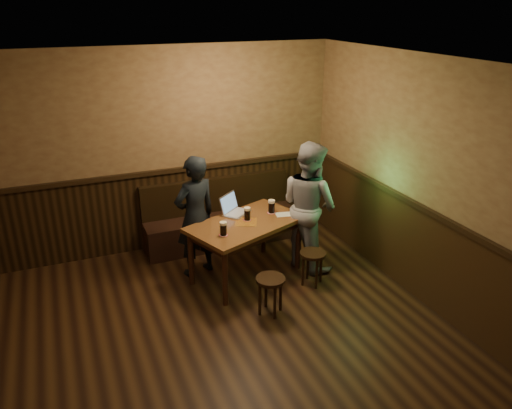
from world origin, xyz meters
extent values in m
cube|color=black|center=(0.00, 0.00, -0.01)|extent=(5.00, 6.00, 0.02)
cube|color=beige|center=(0.00, 0.00, 2.81)|extent=(5.00, 6.00, 0.02)
cube|color=olive|center=(0.00, 3.01, 1.40)|extent=(5.00, 0.02, 2.80)
cube|color=olive|center=(2.51, 0.00, 1.40)|extent=(0.02, 6.00, 2.80)
cube|color=black|center=(0.00, 2.98, 0.55)|extent=(4.98, 0.04, 1.10)
cube|color=black|center=(2.48, 0.00, 0.55)|extent=(0.04, 5.98, 1.10)
cube|color=black|center=(0.00, 2.95, 1.13)|extent=(4.98, 0.06, 0.06)
cube|color=black|center=(2.45, 0.00, 1.13)|extent=(0.06, 5.98, 0.06)
cube|color=black|center=(0.75, 2.71, 0.23)|extent=(2.20, 0.50, 0.45)
cube|color=black|center=(0.75, 2.91, 0.70)|extent=(2.20, 0.10, 0.50)
cube|color=brown|center=(0.75, 1.71, 0.74)|extent=(1.62, 1.27, 0.05)
cube|color=black|center=(0.75, 1.71, 0.66)|extent=(1.46, 1.11, 0.08)
cube|color=maroon|center=(0.75, 1.71, 0.76)|extent=(0.35, 0.35, 0.00)
cylinder|color=black|center=(0.28, 1.18, 0.36)|extent=(0.07, 0.07, 0.71)
cylinder|color=black|center=(0.05, 1.78, 0.36)|extent=(0.07, 0.07, 0.71)
cylinder|color=black|center=(1.46, 1.63, 0.36)|extent=(0.07, 0.07, 0.71)
cylinder|color=black|center=(1.22, 2.24, 0.36)|extent=(0.07, 0.07, 0.71)
cylinder|color=black|center=(0.70, 0.83, 0.43)|extent=(0.34, 0.34, 0.04)
cylinder|color=black|center=(0.83, 0.83, 0.22)|extent=(0.04, 0.04, 0.43)
cylinder|color=black|center=(0.70, 0.96, 0.22)|extent=(0.04, 0.04, 0.43)
cylinder|color=black|center=(0.57, 0.83, 0.22)|extent=(0.04, 0.04, 0.43)
cylinder|color=black|center=(0.70, 0.70, 0.22)|extent=(0.04, 0.04, 0.43)
cylinder|color=black|center=(1.44, 1.21, 0.42)|extent=(0.34, 0.34, 0.04)
cylinder|color=black|center=(1.56, 1.21, 0.21)|extent=(0.03, 0.03, 0.42)
cylinder|color=black|center=(1.44, 1.33, 0.21)|extent=(0.03, 0.03, 0.42)
cylinder|color=black|center=(1.32, 1.21, 0.21)|extent=(0.03, 0.03, 0.42)
cylinder|color=black|center=(1.44, 1.09, 0.21)|extent=(0.03, 0.03, 0.42)
cylinder|color=maroon|center=(0.37, 1.46, 0.76)|extent=(0.11, 0.11, 0.00)
cylinder|color=silver|center=(0.37, 1.46, 0.77)|extent=(0.09, 0.09, 0.00)
cylinder|color=black|center=(0.37, 1.46, 0.83)|extent=(0.08, 0.08, 0.13)
cylinder|color=beige|center=(0.37, 1.46, 0.92)|extent=(0.08, 0.08, 0.03)
cylinder|color=maroon|center=(0.79, 1.76, 0.76)|extent=(0.11, 0.11, 0.00)
cylinder|color=silver|center=(0.79, 1.76, 0.77)|extent=(0.09, 0.09, 0.00)
cylinder|color=black|center=(0.79, 1.76, 0.83)|extent=(0.08, 0.08, 0.13)
cylinder|color=beige|center=(0.79, 1.76, 0.92)|extent=(0.08, 0.08, 0.03)
cylinder|color=maroon|center=(1.16, 1.85, 0.76)|extent=(0.12, 0.12, 0.00)
cylinder|color=silver|center=(1.16, 1.85, 0.77)|extent=(0.10, 0.10, 0.00)
cylinder|color=black|center=(1.16, 1.85, 0.84)|extent=(0.08, 0.08, 0.14)
cylinder|color=beige|center=(1.16, 1.85, 0.92)|extent=(0.09, 0.09, 0.03)
cube|color=silver|center=(0.74, 1.99, 0.77)|extent=(0.43, 0.41, 0.02)
cube|color=#B2B2B7|center=(0.74, 1.99, 0.78)|extent=(0.37, 0.35, 0.00)
cube|color=silver|center=(0.66, 2.08, 0.90)|extent=(0.32, 0.28, 0.23)
cube|color=#5980A6|center=(0.67, 2.07, 0.90)|extent=(0.28, 0.24, 0.20)
cube|color=silver|center=(1.29, 1.74, 0.76)|extent=(0.25, 0.19, 0.00)
imported|color=black|center=(0.20, 2.03, 0.79)|extent=(0.67, 0.54, 1.59)
imported|color=gray|center=(1.63, 1.70, 0.85)|extent=(0.85, 0.97, 1.70)
camera|label=1|loc=(-1.29, -3.56, 3.32)|focal=35.00mm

